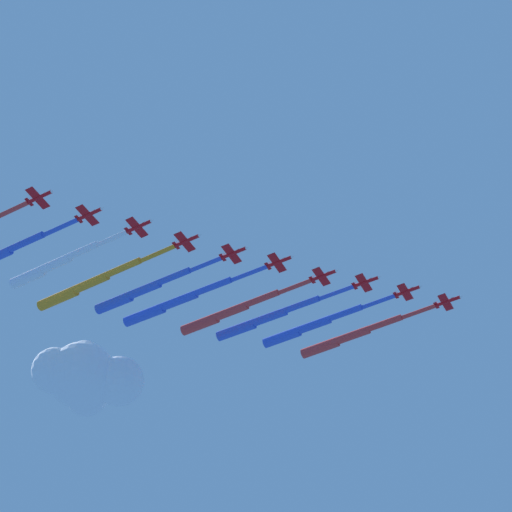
{
  "coord_description": "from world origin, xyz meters",
  "views": [
    {
      "loc": [
        27.29,
        172.59,
        -26.16
      ],
      "look_at": [
        0.0,
        0.0,
        156.5
      ],
      "focal_mm": 56.92,
      "sensor_mm": 36.0,
      "label": 1
    }
  ],
  "objects_px": {
    "jet_lead": "(351,336)",
    "jet_starboard_outer": "(88,284)",
    "jet_port_mid": "(230,312)",
    "jet_port_outer": "(143,290)",
    "jet_starboard_mid": "(176,302)",
    "jet_starboard_inner": "(267,318)",
    "jet_trail_port": "(55,265)",
    "jet_port_inner": "(312,326)"
  },
  "relations": [
    {
      "from": "jet_lead",
      "to": "jet_starboard_outer",
      "type": "bearing_deg",
      "value": 9.64
    },
    {
      "from": "jet_port_mid",
      "to": "jet_port_outer",
      "type": "bearing_deg",
      "value": 11.99
    },
    {
      "from": "jet_port_outer",
      "to": "jet_starboard_mid",
      "type": "bearing_deg",
      "value": -155.71
    },
    {
      "from": "jet_starboard_mid",
      "to": "jet_port_outer",
      "type": "distance_m",
      "value": 12.46
    },
    {
      "from": "jet_port_mid",
      "to": "jet_starboard_inner",
      "type": "bearing_deg",
      "value": -166.04
    },
    {
      "from": "jet_starboard_mid",
      "to": "jet_starboard_outer",
      "type": "distance_m",
      "value": 29.13
    },
    {
      "from": "jet_starboard_mid",
      "to": "jet_trail_port",
      "type": "height_order",
      "value": "jet_starboard_mid"
    },
    {
      "from": "jet_starboard_outer",
      "to": "jet_port_outer",
      "type": "bearing_deg",
      "value": -179.72
    },
    {
      "from": "jet_starboard_inner",
      "to": "jet_port_outer",
      "type": "distance_m",
      "value": 43.51
    },
    {
      "from": "jet_port_mid",
      "to": "jet_lead",
      "type": "bearing_deg",
      "value": -168.31
    },
    {
      "from": "jet_starboard_mid",
      "to": "jet_port_outer",
      "type": "relative_size",
      "value": 1.11
    },
    {
      "from": "jet_lead",
      "to": "jet_starboard_mid",
      "type": "height_order",
      "value": "jet_lead"
    },
    {
      "from": "jet_port_inner",
      "to": "jet_starboard_outer",
      "type": "relative_size",
      "value": 0.94
    },
    {
      "from": "jet_starboard_inner",
      "to": "jet_port_inner",
      "type": "bearing_deg",
      "value": -171.9
    },
    {
      "from": "jet_lead",
      "to": "jet_port_inner",
      "type": "relative_size",
      "value": 1.01
    },
    {
      "from": "jet_trail_port",
      "to": "jet_lead",
      "type": "bearing_deg",
      "value": -167.91
    },
    {
      "from": "jet_port_mid",
      "to": "jet_trail_port",
      "type": "distance_m",
      "value": 58.63
    },
    {
      "from": "jet_trail_port",
      "to": "jet_port_mid",
      "type": "bearing_deg",
      "value": -167.6
    },
    {
      "from": "jet_lead",
      "to": "jet_port_mid",
      "type": "height_order",
      "value": "jet_lead"
    },
    {
      "from": "jet_starboard_mid",
      "to": "jet_port_outer",
      "type": "xyz_separation_m",
      "value": [
        11.29,
        5.1,
        -1.29
      ]
    },
    {
      "from": "jet_lead",
      "to": "jet_starboard_inner",
      "type": "height_order",
      "value": "jet_lead"
    },
    {
      "from": "jet_lead",
      "to": "jet_starboard_mid",
      "type": "xyz_separation_m",
      "value": [
        61.58,
        10.14,
        -1.95
      ]
    },
    {
      "from": "jet_starboard_inner",
      "to": "jet_starboard_outer",
      "type": "distance_m",
      "value": 60.54
    },
    {
      "from": "jet_trail_port",
      "to": "jet_starboard_mid",
      "type": "bearing_deg",
      "value": -163.74
    },
    {
      "from": "jet_starboard_inner",
      "to": "jet_starboard_mid",
      "type": "height_order",
      "value": "jet_starboard_inner"
    },
    {
      "from": "jet_trail_port",
      "to": "jet_port_outer",
      "type": "bearing_deg",
      "value": -167.18
    },
    {
      "from": "jet_lead",
      "to": "jet_starboard_mid",
      "type": "distance_m",
      "value": 62.44
    },
    {
      "from": "jet_starboard_mid",
      "to": "jet_port_inner",
      "type": "bearing_deg",
      "value": -171.95
    },
    {
      "from": "jet_starboard_mid",
      "to": "jet_trail_port",
      "type": "relative_size",
      "value": 1.17
    },
    {
      "from": "jet_port_inner",
      "to": "jet_port_outer",
      "type": "xyz_separation_m",
      "value": [
        58.39,
        11.76,
        -3.07
      ]
    },
    {
      "from": "jet_port_mid",
      "to": "jet_starboard_mid",
      "type": "height_order",
      "value": "jet_starboard_mid"
    },
    {
      "from": "jet_starboard_inner",
      "to": "jet_port_mid",
      "type": "height_order",
      "value": "jet_starboard_inner"
    },
    {
      "from": "jet_port_mid",
      "to": "jet_trail_port",
      "type": "bearing_deg",
      "value": 12.4
    },
    {
      "from": "jet_port_inner",
      "to": "jet_starboard_outer",
      "type": "distance_m",
      "value": 76.71
    },
    {
      "from": "jet_lead",
      "to": "jet_starboard_inner",
      "type": "bearing_deg",
      "value": 10.69
    },
    {
      "from": "jet_port_outer",
      "to": "jet_trail_port",
      "type": "distance_m",
      "value": 28.87
    },
    {
      "from": "jet_port_mid",
      "to": "jet_port_outer",
      "type": "relative_size",
      "value": 1.01
    },
    {
      "from": "jet_port_mid",
      "to": "jet_port_outer",
      "type": "xyz_separation_m",
      "value": [
        29.12,
        6.18,
        -0.21
      ]
    },
    {
      "from": "jet_trail_port",
      "to": "jet_port_inner",
      "type": "bearing_deg",
      "value": -168.15
    },
    {
      "from": "jet_port_mid",
      "to": "jet_port_outer",
      "type": "height_order",
      "value": "jet_port_mid"
    },
    {
      "from": "jet_starboard_inner",
      "to": "jet_port_mid",
      "type": "distance_m",
      "value": 13.84
    },
    {
      "from": "jet_starboard_inner",
      "to": "jet_port_mid",
      "type": "bearing_deg",
      "value": 13.96
    }
  ]
}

